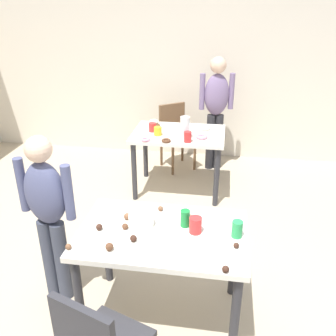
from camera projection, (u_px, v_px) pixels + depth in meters
ground_plane at (153, 309)px, 2.89m from camera, size 6.40×6.40×0.00m
wall_back at (195, 66)px, 5.20m from camera, size 6.40×0.10×2.60m
dining_table_near at (162, 245)px, 2.58m from camera, size 1.15×0.74×0.75m
dining_table_far at (179, 142)px, 4.39m from camera, size 1.06×0.74×0.75m
chair_far_table at (175, 132)px, 5.10m from camera, size 0.56×0.56×0.87m
person_girl_near at (48, 209)px, 2.70m from camera, size 0.46×0.25×1.36m
person_adult_far at (216, 104)px, 4.86m from camera, size 0.45×0.26×1.51m
mixing_bowl at (141, 220)px, 2.59m from camera, size 0.18×0.18×0.08m
soda_can at (185, 218)px, 2.57m from camera, size 0.07×0.07×0.12m
fork_near at (231, 259)px, 2.27m from camera, size 0.17×0.02×0.01m
cup_near_0 at (237, 229)px, 2.46m from camera, size 0.07×0.07×0.12m
cup_near_1 at (195, 225)px, 2.50m from camera, size 0.08×0.08×0.11m
cake_ball_0 at (127, 216)px, 2.66m from camera, size 0.05×0.05×0.05m
cake_ball_1 at (125, 226)px, 2.55m from camera, size 0.04×0.04×0.04m
cake_ball_2 at (189, 216)px, 2.67m from camera, size 0.04×0.04×0.04m
cake_ball_3 at (68, 247)px, 2.35m from camera, size 0.04×0.04×0.04m
cake_ball_4 at (236, 245)px, 2.36m from camera, size 0.04×0.04×0.04m
cake_ball_5 at (194, 220)px, 2.62m from camera, size 0.04×0.04×0.04m
cake_ball_6 at (160, 208)px, 2.77m from camera, size 0.04×0.04×0.04m
cake_ball_7 at (133, 238)px, 2.42m from camera, size 0.05×0.05×0.05m
cake_ball_8 at (99, 227)px, 2.54m from camera, size 0.04×0.04×0.04m
cake_ball_9 at (226, 269)px, 2.16m from camera, size 0.04×0.04×0.04m
cake_ball_10 at (109, 247)px, 2.34m from camera, size 0.05×0.05×0.05m
pitcher_far at (185, 128)px, 4.11m from camera, size 0.10×0.10×0.25m
cup_far_0 at (158, 131)px, 4.24m from camera, size 0.09×0.09×0.10m
cup_far_1 at (152, 127)px, 4.35m from camera, size 0.09×0.09×0.10m
cup_far_2 at (188, 137)px, 4.04m from camera, size 0.08×0.08×0.12m
donut_far_0 at (154, 121)px, 4.66m from camera, size 0.12×0.12×0.03m
donut_far_1 at (202, 137)px, 4.16m from camera, size 0.13×0.13×0.04m
donut_far_2 at (205, 128)px, 4.43m from camera, size 0.13×0.13×0.04m
donut_far_3 at (155, 126)px, 4.50m from camera, size 0.13×0.13×0.04m
donut_far_4 at (146, 139)px, 4.09m from camera, size 0.11×0.11×0.03m
donut_far_5 at (166, 141)px, 4.06m from camera, size 0.10×0.10×0.03m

